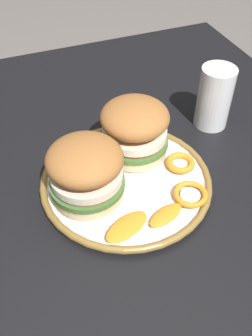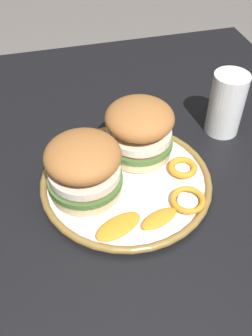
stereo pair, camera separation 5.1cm
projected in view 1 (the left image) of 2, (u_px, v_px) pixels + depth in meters
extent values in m
cube|color=black|center=(153.00, 211.00, 0.62)|extent=(1.15, 0.86, 0.03)
cube|color=black|center=(184.00, 135.00, 1.30)|extent=(0.06, 0.06, 0.67)
cylinder|color=white|center=(126.00, 182.00, 0.64)|extent=(0.27, 0.27, 0.01)
torus|color=olive|center=(126.00, 180.00, 0.63)|extent=(0.29, 0.29, 0.01)
cylinder|color=white|center=(126.00, 179.00, 0.63)|extent=(0.20, 0.20, 0.00)
cylinder|color=beige|center=(88.00, 189.00, 0.60)|extent=(0.12, 0.12, 0.02)
cylinder|color=#477033|center=(87.00, 183.00, 0.59)|extent=(0.12, 0.12, 0.01)
cylinder|color=#BC3828|center=(87.00, 179.00, 0.58)|extent=(0.11, 0.11, 0.01)
cylinder|color=silver|center=(86.00, 175.00, 0.57)|extent=(0.11, 0.11, 0.01)
ellipsoid|color=#A36633|center=(85.00, 159.00, 0.55)|extent=(0.16, 0.16, 0.05)
cylinder|color=beige|center=(134.00, 146.00, 0.67)|extent=(0.12, 0.12, 0.02)
cylinder|color=#477033|center=(134.00, 140.00, 0.66)|extent=(0.12, 0.12, 0.01)
cylinder|color=#BC3828|center=(134.00, 137.00, 0.65)|extent=(0.11, 0.11, 0.01)
cylinder|color=silver|center=(134.00, 132.00, 0.65)|extent=(0.11, 0.11, 0.01)
ellipsoid|color=#A36633|center=(135.00, 117.00, 0.62)|extent=(0.15, 0.15, 0.05)
torus|color=orange|center=(190.00, 194.00, 0.59)|extent=(0.07, 0.07, 0.01)
cylinder|color=#F4E5C6|center=(190.00, 195.00, 0.60)|extent=(0.03, 0.03, 0.00)
ellipsoid|color=orange|center=(164.00, 216.00, 0.57)|extent=(0.05, 0.07, 0.01)
ellipsoid|color=orange|center=(127.00, 227.00, 0.55)|extent=(0.06, 0.08, 0.01)
torus|color=orange|center=(180.00, 163.00, 0.64)|extent=(0.07, 0.07, 0.01)
cylinder|color=#F4E5C6|center=(180.00, 165.00, 0.65)|extent=(0.03, 0.03, 0.00)
cylinder|color=white|center=(214.00, 98.00, 0.72)|extent=(0.07, 0.07, 0.12)
cylinder|color=orange|center=(213.00, 106.00, 0.73)|extent=(0.06, 0.06, 0.08)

